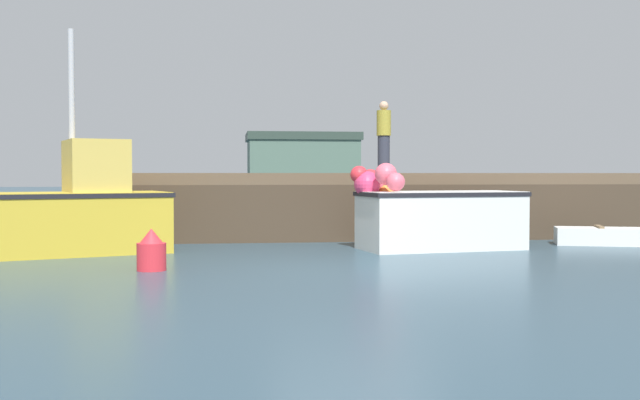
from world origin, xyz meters
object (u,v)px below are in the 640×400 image
at_px(rowboat, 599,236).
at_px(dockworker, 384,137).
at_px(fishing_boat_near_left, 77,211).
at_px(fishing_boat_near_right, 435,215).
at_px(mooring_buoy_foreground, 151,251).

relative_size(rowboat, dockworker, 1.08).
xyz_separation_m(fishing_boat_near_left, fishing_boat_near_right, (6.68, -0.03, -0.12)).
xyz_separation_m(fishing_boat_near_right, rowboat, (3.59, 0.44, -0.48)).
bearing_deg(fishing_boat_near_right, dockworker, 93.61).
xyz_separation_m(dockworker, mooring_buoy_foreground, (-4.88, -6.27, -2.05)).
xyz_separation_m(fishing_boat_near_right, mooring_buoy_foreground, (-5.11, -2.63, -0.37)).
bearing_deg(dockworker, rowboat, -39.91).
distance_m(fishing_boat_near_left, fishing_boat_near_right, 6.68).
relative_size(rowboat, mooring_buoy_foreground, 2.94).
relative_size(fishing_boat_near_left, dockworker, 2.36).
bearing_deg(fishing_boat_near_left, fishing_boat_near_right, -0.23).
bearing_deg(rowboat, fishing_boat_near_left, -177.68).
bearing_deg(fishing_boat_near_right, rowboat, 7.03).
height_order(fishing_boat_near_right, rowboat, fishing_boat_near_right).
height_order(fishing_boat_near_right, mooring_buoy_foreground, fishing_boat_near_right).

